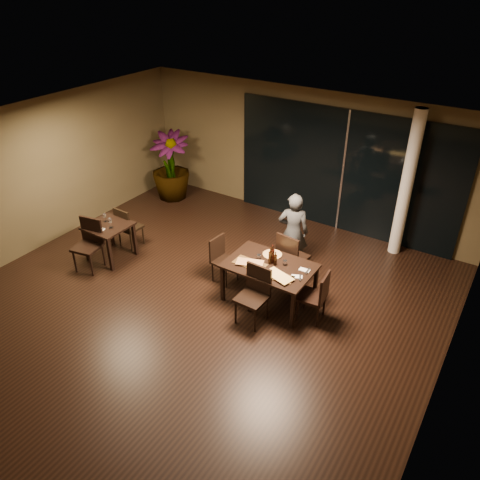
# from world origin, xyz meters

# --- Properties ---
(ground) EXTENTS (8.00, 8.00, 0.00)m
(ground) POSITION_xyz_m (0.00, 0.00, 0.00)
(ground) COLOR black
(ground) RESTS_ON ground
(wall_back) EXTENTS (8.00, 0.10, 3.00)m
(wall_back) POSITION_xyz_m (0.00, 4.05, 1.50)
(wall_back) COLOR #4A3F27
(wall_back) RESTS_ON ground
(wall_left) EXTENTS (0.10, 8.00, 3.00)m
(wall_left) POSITION_xyz_m (-4.05, 0.00, 1.50)
(wall_left) COLOR #4A3F27
(wall_left) RESTS_ON ground
(wall_right) EXTENTS (0.10, 8.00, 3.00)m
(wall_right) POSITION_xyz_m (4.05, 0.00, 1.50)
(wall_right) COLOR #4A3F27
(wall_right) RESTS_ON ground
(ceiling) EXTENTS (8.00, 8.00, 0.04)m
(ceiling) POSITION_xyz_m (0.00, 0.00, 3.02)
(ceiling) COLOR silver
(ceiling) RESTS_ON wall_back
(window_panel) EXTENTS (5.00, 0.06, 2.70)m
(window_panel) POSITION_xyz_m (1.00, 3.96, 1.35)
(window_panel) COLOR black
(window_panel) RESTS_ON ground
(column) EXTENTS (0.24, 0.24, 3.00)m
(column) POSITION_xyz_m (2.40, 3.65, 1.50)
(column) COLOR white
(column) RESTS_ON ground
(main_table) EXTENTS (1.50, 1.00, 0.75)m
(main_table) POSITION_xyz_m (1.00, 0.80, 0.68)
(main_table) COLOR black
(main_table) RESTS_ON ground
(side_table) EXTENTS (0.80, 0.80, 0.75)m
(side_table) POSITION_xyz_m (-2.40, 0.30, 0.62)
(side_table) COLOR black
(side_table) RESTS_ON ground
(chair_main_far) EXTENTS (0.54, 0.54, 1.04)m
(chair_main_far) POSITION_xyz_m (1.05, 1.50, 0.58)
(chair_main_far) COLOR black
(chair_main_far) RESTS_ON ground
(chair_main_near) EXTENTS (0.48, 0.48, 1.01)m
(chair_main_near) POSITION_xyz_m (1.05, 0.23, 0.56)
(chair_main_near) COLOR black
(chair_main_near) RESTS_ON ground
(chair_main_left) EXTENTS (0.45, 0.45, 0.88)m
(chair_main_left) POSITION_xyz_m (-0.07, 0.89, 0.49)
(chair_main_left) COLOR black
(chair_main_left) RESTS_ON ground
(chair_main_right) EXTENTS (0.47, 0.47, 0.93)m
(chair_main_right) POSITION_xyz_m (1.92, 0.77, 0.52)
(chair_main_right) COLOR black
(chair_main_right) RESTS_ON ground
(chair_side_far) EXTENTS (0.44, 0.44, 0.91)m
(chair_side_far) POSITION_xyz_m (-2.40, 0.79, 0.51)
(chair_side_far) COLOR black
(chair_side_far) RESTS_ON ground
(chair_side_near) EXTENTS (0.56, 0.56, 1.03)m
(chair_side_near) POSITION_xyz_m (-2.47, -0.14, 0.57)
(chair_side_near) COLOR black
(chair_side_near) RESTS_ON ground
(diner) EXTENTS (0.64, 0.55, 1.60)m
(diner) POSITION_xyz_m (0.85, 1.95, 0.80)
(diner) COLOR #313336
(diner) RESTS_ON ground
(potted_plant) EXTENTS (1.24, 1.24, 1.71)m
(potted_plant) POSITION_xyz_m (-3.18, 3.16, 0.85)
(potted_plant) COLOR #204D19
(potted_plant) RESTS_ON ground
(pizza_board_left) EXTENTS (0.58, 0.29, 0.01)m
(pizza_board_left) POSITION_xyz_m (0.70, 0.64, 0.76)
(pizza_board_left) COLOR #4A3217
(pizza_board_left) RESTS_ON main_table
(pizza_board_right) EXTENTS (0.52, 0.31, 0.01)m
(pizza_board_right) POSITION_xyz_m (1.31, 0.56, 0.76)
(pizza_board_right) COLOR #442B16
(pizza_board_right) RESTS_ON main_table
(oblong_pizza_left) EXTENTS (0.49, 0.34, 0.02)m
(oblong_pizza_left) POSITION_xyz_m (0.70, 0.64, 0.77)
(oblong_pizza_left) COLOR #680C09
(oblong_pizza_left) RESTS_ON pizza_board_left
(oblong_pizza_right) EXTENTS (0.52, 0.35, 0.02)m
(oblong_pizza_right) POSITION_xyz_m (1.31, 0.56, 0.77)
(oblong_pizza_right) COLOR maroon
(oblong_pizza_right) RESTS_ON pizza_board_right
(round_pizza) EXTENTS (0.33, 0.33, 0.01)m
(round_pizza) POSITION_xyz_m (0.88, 1.10, 0.76)
(round_pizza) COLOR #BE4115
(round_pizza) RESTS_ON main_table
(bottle_a) EXTENTS (0.07, 0.07, 0.31)m
(bottle_a) POSITION_xyz_m (0.98, 0.84, 0.91)
(bottle_a) COLOR black
(bottle_a) RESTS_ON main_table
(bottle_b) EXTENTS (0.06, 0.06, 0.26)m
(bottle_b) POSITION_xyz_m (1.07, 0.86, 0.88)
(bottle_b) COLOR black
(bottle_b) RESTS_ON main_table
(bottle_c) EXTENTS (0.08, 0.08, 0.35)m
(bottle_c) POSITION_xyz_m (1.00, 0.88, 0.93)
(bottle_c) COLOR black
(bottle_c) RESTS_ON main_table
(tumbler_left) EXTENTS (0.07, 0.07, 0.09)m
(tumbler_left) POSITION_xyz_m (0.75, 0.86, 0.79)
(tumbler_left) COLOR white
(tumbler_left) RESTS_ON main_table
(tumbler_right) EXTENTS (0.07, 0.07, 0.09)m
(tumbler_right) POSITION_xyz_m (1.22, 0.95, 0.79)
(tumbler_right) COLOR white
(tumbler_right) RESTS_ON main_table
(napkin_near) EXTENTS (0.21, 0.16, 0.01)m
(napkin_near) POSITION_xyz_m (1.56, 0.73, 0.76)
(napkin_near) COLOR white
(napkin_near) RESTS_ON main_table
(napkin_far) EXTENTS (0.19, 0.11, 0.01)m
(napkin_far) POSITION_xyz_m (1.58, 0.97, 0.76)
(napkin_far) COLOR white
(napkin_far) RESTS_ON main_table
(wine_glass_a) EXTENTS (0.08, 0.08, 0.18)m
(wine_glass_a) POSITION_xyz_m (-2.55, 0.38, 0.84)
(wine_glass_a) COLOR white
(wine_glass_a) RESTS_ON side_table
(wine_glass_b) EXTENTS (0.09, 0.09, 0.20)m
(wine_glass_b) POSITION_xyz_m (-2.27, 0.26, 0.85)
(wine_glass_b) COLOR white
(wine_glass_b) RESTS_ON side_table
(side_napkin) EXTENTS (0.20, 0.14, 0.01)m
(side_napkin) POSITION_xyz_m (-2.39, 0.08, 0.76)
(side_napkin) COLOR silver
(side_napkin) RESTS_ON side_table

